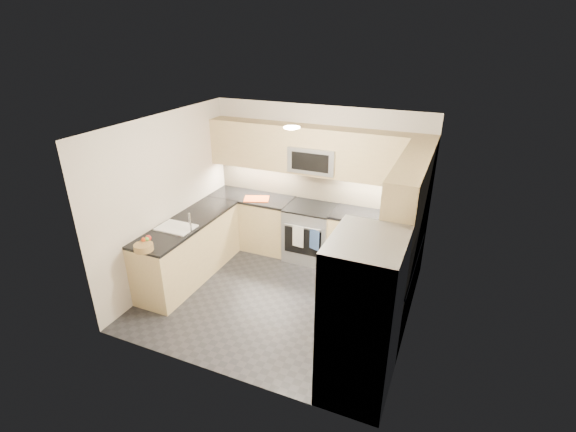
# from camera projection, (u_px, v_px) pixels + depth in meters

# --- Properties ---
(floor) EXTENTS (3.60, 3.20, 0.00)m
(floor) POSITION_uv_depth(u_px,v_px,m) (279.00, 297.00, 6.06)
(floor) COLOR #222327
(floor) RESTS_ON ground
(ceiling) EXTENTS (3.60, 3.20, 0.02)m
(ceiling) POSITION_uv_depth(u_px,v_px,m) (277.00, 125.00, 5.03)
(ceiling) COLOR beige
(ceiling) RESTS_ON wall_back
(wall_back) EXTENTS (3.60, 0.02, 2.50)m
(wall_back) POSITION_uv_depth(u_px,v_px,m) (318.00, 182.00, 6.88)
(wall_back) COLOR beige
(wall_back) RESTS_ON floor
(wall_front) EXTENTS (3.60, 0.02, 2.50)m
(wall_front) POSITION_uv_depth(u_px,v_px,m) (212.00, 280.00, 4.20)
(wall_front) COLOR beige
(wall_front) RESTS_ON floor
(wall_left) EXTENTS (0.02, 3.20, 2.50)m
(wall_left) POSITION_uv_depth(u_px,v_px,m) (167.00, 199.00, 6.19)
(wall_left) COLOR beige
(wall_left) RESTS_ON floor
(wall_right) EXTENTS (0.02, 3.20, 2.50)m
(wall_right) POSITION_uv_depth(u_px,v_px,m) (417.00, 244.00, 4.90)
(wall_right) COLOR beige
(wall_right) RESTS_ON floor
(base_cab_back_left) EXTENTS (1.42, 0.60, 0.90)m
(base_cab_back_left) POSITION_uv_depth(u_px,v_px,m) (252.00, 222.00, 7.35)
(base_cab_back_left) COLOR tan
(base_cab_back_left) RESTS_ON floor
(base_cab_back_right) EXTENTS (1.42, 0.60, 0.90)m
(base_cab_back_right) POSITION_uv_depth(u_px,v_px,m) (375.00, 245.00, 6.57)
(base_cab_back_right) COLOR tan
(base_cab_back_right) RESTS_ON floor
(base_cab_right) EXTENTS (0.60, 1.70, 0.90)m
(base_cab_right) POSITION_uv_depth(u_px,v_px,m) (387.00, 289.00, 5.46)
(base_cab_right) COLOR tan
(base_cab_right) RESTS_ON floor
(base_cab_peninsula) EXTENTS (0.60, 2.00, 0.90)m
(base_cab_peninsula) POSITION_uv_depth(u_px,v_px,m) (190.00, 250.00, 6.41)
(base_cab_peninsula) COLOR tan
(base_cab_peninsula) RESTS_ON floor
(countertop_back_left) EXTENTS (1.42, 0.63, 0.04)m
(countertop_back_left) POSITION_uv_depth(u_px,v_px,m) (251.00, 197.00, 7.16)
(countertop_back_left) COLOR black
(countertop_back_left) RESTS_ON base_cab_back_left
(countertop_back_right) EXTENTS (1.42, 0.63, 0.04)m
(countertop_back_right) POSITION_uv_depth(u_px,v_px,m) (378.00, 218.00, 6.38)
(countertop_back_right) COLOR black
(countertop_back_right) RESTS_ON base_cab_back_right
(countertop_right) EXTENTS (0.63, 1.70, 0.04)m
(countertop_right) POSITION_uv_depth(u_px,v_px,m) (391.00, 258.00, 5.27)
(countertop_right) COLOR black
(countertop_right) RESTS_ON base_cab_right
(countertop_peninsula) EXTENTS (0.63, 2.00, 0.04)m
(countertop_peninsula) POSITION_uv_depth(u_px,v_px,m) (186.00, 223.00, 6.22)
(countertop_peninsula) COLOR black
(countertop_peninsula) RESTS_ON base_cab_peninsula
(upper_cab_back) EXTENTS (3.60, 0.35, 0.75)m
(upper_cab_back) POSITION_uv_depth(u_px,v_px,m) (315.00, 151.00, 6.50)
(upper_cab_back) COLOR tan
(upper_cab_back) RESTS_ON wall_back
(upper_cab_right) EXTENTS (0.35, 1.95, 0.75)m
(upper_cab_right) POSITION_uv_depth(u_px,v_px,m) (411.00, 189.00, 4.95)
(upper_cab_right) COLOR tan
(upper_cab_right) RESTS_ON wall_right
(backsplash_back) EXTENTS (3.60, 0.01, 0.51)m
(backsplash_back) POSITION_uv_depth(u_px,v_px,m) (318.00, 185.00, 6.90)
(backsplash_back) COLOR tan
(backsplash_back) RESTS_ON wall_back
(backsplash_right) EXTENTS (0.01, 2.30, 0.51)m
(backsplash_right) POSITION_uv_depth(u_px,v_px,m) (421.00, 233.00, 5.30)
(backsplash_right) COLOR tan
(backsplash_right) RESTS_ON wall_right
(gas_range) EXTENTS (0.76, 0.65, 0.91)m
(gas_range) POSITION_uv_depth(u_px,v_px,m) (310.00, 233.00, 6.94)
(gas_range) COLOR #979B9F
(gas_range) RESTS_ON floor
(range_cooktop) EXTENTS (0.76, 0.65, 0.03)m
(range_cooktop) POSITION_uv_depth(u_px,v_px,m) (310.00, 208.00, 6.75)
(range_cooktop) COLOR black
(range_cooktop) RESTS_ON gas_range
(oven_door_glass) EXTENTS (0.62, 0.02, 0.45)m
(oven_door_glass) POSITION_uv_depth(u_px,v_px,m) (303.00, 242.00, 6.66)
(oven_door_glass) COLOR black
(oven_door_glass) RESTS_ON gas_range
(oven_handle) EXTENTS (0.60, 0.02, 0.02)m
(oven_handle) POSITION_uv_depth(u_px,v_px,m) (302.00, 227.00, 6.54)
(oven_handle) COLOR #B2B5BA
(oven_handle) RESTS_ON gas_range
(microwave) EXTENTS (0.76, 0.40, 0.40)m
(microwave) POSITION_uv_depth(u_px,v_px,m) (314.00, 159.00, 6.53)
(microwave) COLOR #919498
(microwave) RESTS_ON upper_cab_back
(microwave_door) EXTENTS (0.60, 0.01, 0.28)m
(microwave_door) POSITION_uv_depth(u_px,v_px,m) (310.00, 162.00, 6.36)
(microwave_door) COLOR black
(microwave_door) RESTS_ON microwave
(refrigerator) EXTENTS (0.70, 0.90, 1.80)m
(refrigerator) POSITION_uv_depth(u_px,v_px,m) (362.00, 318.00, 4.20)
(refrigerator) COLOR gray
(refrigerator) RESTS_ON floor
(fridge_handle_left) EXTENTS (0.02, 0.02, 1.20)m
(fridge_handle_left) POSITION_uv_depth(u_px,v_px,m) (321.00, 315.00, 4.16)
(fridge_handle_left) COLOR #B2B5BA
(fridge_handle_left) RESTS_ON refrigerator
(fridge_handle_right) EXTENTS (0.02, 0.02, 1.20)m
(fridge_handle_right) POSITION_uv_depth(u_px,v_px,m) (332.00, 296.00, 4.47)
(fridge_handle_right) COLOR #B2B5BA
(fridge_handle_right) RESTS_ON refrigerator
(sink_basin) EXTENTS (0.52, 0.38, 0.16)m
(sink_basin) POSITION_uv_depth(u_px,v_px,m) (176.00, 232.00, 6.02)
(sink_basin) COLOR white
(sink_basin) RESTS_ON base_cab_peninsula
(faucet) EXTENTS (0.03, 0.03, 0.28)m
(faucet) POSITION_uv_depth(u_px,v_px,m) (190.00, 222.00, 5.85)
(faucet) COLOR silver
(faucet) RESTS_ON countertop_peninsula
(utensil_bowl) EXTENTS (0.40, 0.40, 0.17)m
(utensil_bowl) POSITION_uv_depth(u_px,v_px,m) (400.00, 215.00, 6.20)
(utensil_bowl) COLOR green
(utensil_bowl) RESTS_ON countertop_back_right
(cutting_board) EXTENTS (0.49, 0.42, 0.01)m
(cutting_board) POSITION_uv_depth(u_px,v_px,m) (257.00, 199.00, 7.01)
(cutting_board) COLOR #F24E16
(cutting_board) RESTS_ON countertop_back_left
(fruit_basket) EXTENTS (0.32, 0.32, 0.09)m
(fruit_basket) POSITION_uv_depth(u_px,v_px,m) (144.00, 247.00, 5.38)
(fruit_basket) COLOR #A3804C
(fruit_basket) RESTS_ON countertop_peninsula
(fruit_apple) EXTENTS (0.08, 0.08, 0.08)m
(fruit_apple) POSITION_uv_depth(u_px,v_px,m) (148.00, 238.00, 5.47)
(fruit_apple) COLOR red
(fruit_apple) RESTS_ON fruit_basket
(fruit_pear) EXTENTS (0.06, 0.06, 0.06)m
(fruit_pear) POSITION_uv_depth(u_px,v_px,m) (147.00, 239.00, 5.45)
(fruit_pear) COLOR #60BE51
(fruit_pear) RESTS_ON fruit_basket
(dish_towel_check) EXTENTS (0.19, 0.04, 0.36)m
(dish_towel_check) POSITION_uv_depth(u_px,v_px,m) (298.00, 237.00, 6.61)
(dish_towel_check) COLOR white
(dish_towel_check) RESTS_ON oven_handle
(dish_towel_blue) EXTENTS (0.17, 0.08, 0.34)m
(dish_towel_blue) POSITION_uv_depth(u_px,v_px,m) (314.00, 240.00, 6.51)
(dish_towel_blue) COLOR #32508B
(dish_towel_blue) RESTS_ON oven_handle
(fruit_orange) EXTENTS (0.06, 0.06, 0.06)m
(fruit_orange) POSITION_uv_depth(u_px,v_px,m) (144.00, 240.00, 5.43)
(fruit_orange) COLOR #D24217
(fruit_orange) RESTS_ON fruit_basket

